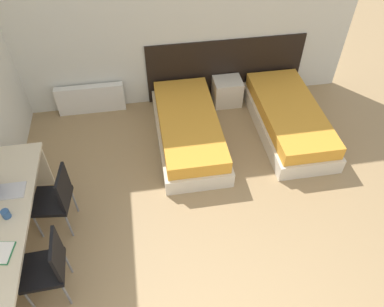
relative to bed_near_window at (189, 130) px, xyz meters
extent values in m
cube|color=silver|center=(-0.08, 1.04, 1.14)|extent=(5.50, 0.05, 2.70)
cube|color=black|center=(0.74, 1.00, 0.29)|extent=(2.47, 0.03, 1.00)
cube|color=beige|center=(0.00, 0.00, -0.09)|extent=(0.88, 1.93, 0.23)
cube|color=gold|center=(0.00, 0.00, 0.12)|extent=(0.80, 1.85, 0.19)
cube|color=beige|center=(1.49, 0.00, -0.09)|extent=(0.88, 1.93, 0.23)
cube|color=gold|center=(1.49, 0.00, 0.12)|extent=(0.80, 1.85, 0.19)
cube|color=beige|center=(0.74, 0.79, 0.01)|extent=(0.44, 0.36, 0.43)
cube|color=silver|center=(-1.39, 0.92, 0.03)|extent=(1.03, 0.12, 0.46)
cube|color=beige|center=(-2.08, -1.59, 0.50)|extent=(0.51, 2.17, 0.04)
cube|color=beige|center=(-2.08, -0.53, 0.14)|extent=(0.46, 0.04, 0.69)
cube|color=black|center=(-1.73, -1.18, 0.23)|extent=(0.45, 0.45, 0.05)
cube|color=black|center=(-1.54, -1.20, 0.46)|extent=(0.07, 0.37, 0.41)
cylinder|color=slate|center=(-1.92, -1.33, 0.00)|extent=(0.02, 0.02, 0.41)
cylinder|color=slate|center=(-1.88, -0.99, 0.00)|extent=(0.02, 0.02, 0.41)
cylinder|color=slate|center=(-1.57, -1.37, 0.00)|extent=(0.02, 0.02, 0.41)
cylinder|color=slate|center=(-1.53, -1.03, 0.00)|extent=(0.02, 0.02, 0.41)
cube|color=black|center=(-1.73, -2.01, 0.23)|extent=(0.42, 0.42, 0.05)
cube|color=black|center=(-1.54, -2.00, 0.46)|extent=(0.04, 0.37, 0.41)
cylinder|color=slate|center=(-1.89, -2.19, 0.00)|extent=(0.02, 0.02, 0.41)
cylinder|color=slate|center=(-1.90, -1.84, 0.00)|extent=(0.02, 0.02, 0.41)
cylinder|color=slate|center=(-1.55, -2.18, 0.00)|extent=(0.02, 0.02, 0.41)
cylinder|color=slate|center=(-1.56, -1.83, 0.00)|extent=(0.02, 0.02, 0.41)
cube|color=silver|center=(-2.07, -1.22, 0.53)|extent=(0.32, 0.21, 0.02)
cylinder|color=#2D5184|center=(-2.03, -1.54, 0.57)|extent=(0.08, 0.08, 0.09)
camera|label=1|loc=(-0.59, -3.92, 3.57)|focal=35.00mm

